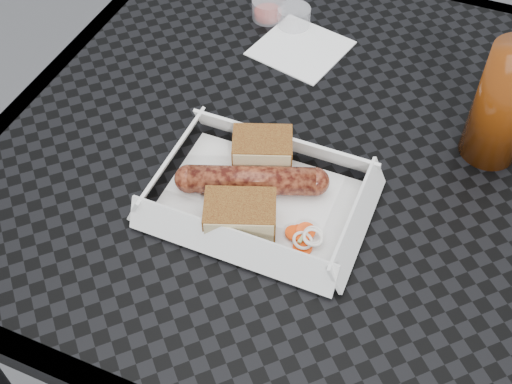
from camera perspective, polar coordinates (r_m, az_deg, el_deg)
ground at (r=1.45m, az=3.08°, el=-16.39°), size 60.00×60.00×0.00m
patio_table at (r=0.88m, az=4.87°, el=1.30°), size 0.80×0.80×0.74m
food_tray at (r=0.75m, az=0.29°, el=-0.83°), size 0.22×0.15×0.00m
bratwurst at (r=0.75m, az=-0.37°, el=1.05°), size 0.17×0.09×0.03m
bread_near at (r=0.77m, az=0.56°, el=3.62°), size 0.08×0.07×0.04m
bread_far at (r=0.71m, az=-1.42°, el=-2.14°), size 0.09×0.08×0.04m
veg_garnish at (r=0.72m, az=4.39°, el=-4.24°), size 0.03×0.03×0.00m
napkin at (r=0.96m, az=3.99°, el=12.64°), size 0.14×0.14×0.00m
condiment_cup_sauce at (r=1.02m, az=1.09°, el=15.95°), size 0.05×0.05×0.03m
condiment_cup_empty at (r=1.00m, az=3.39°, el=15.26°), size 0.05×0.05×0.03m
drink_glass at (r=0.81m, az=21.23°, el=7.23°), size 0.07×0.07×0.15m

